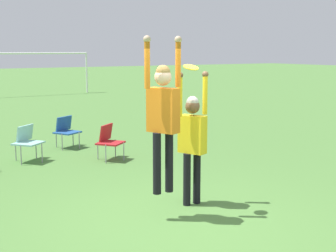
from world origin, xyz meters
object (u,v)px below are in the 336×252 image
Objects in this scene: camping_chair_0 at (109,139)px; camping_chair_1 at (66,129)px; frisbee at (191,67)px; person_defending at (192,135)px; camping_chair_2 at (27,140)px; person_jumping at (163,110)px.

camping_chair_0 is 1.84m from camping_chair_1.
frisbee is 0.30× the size of camping_chair_1.
person_defending is 2.65× the size of camping_chair_0.
camping_chair_2 is (-1.63, 0.81, 0.02)m from camping_chair_0.
camping_chair_2 is at bearing -64.94° from camping_chair_0.
person_defending is 2.73× the size of camping_chair_1.
person_defending is 2.56× the size of camping_chair_2.
person_jumping is 1.06× the size of person_defending.
camping_chair_2 is (-1.24, 4.68, -1.74)m from frisbee.
frisbee is at bearing 45.72° from camping_chair_0.
person_jumping is at bearing 38.48° from camping_chair_0.
camping_chair_1 is at bearing 159.11° from person_defending.
frisbee is 5.93m from camping_chair_1.
frisbee reaches higher than camping_chair_2.
person_defending reaches higher than camping_chair_0.
camping_chair_2 reaches higher than camping_chair_1.
frisbee is at bearing 60.63° from camping_chair_1.
camping_chair_2 is at bearing -14.23° from person_jumping.
camping_chair_0 is (0.18, 3.60, -0.67)m from person_defending.
person_jumping is at bearing -174.65° from frisbee.
camping_chair_0 is at bearing 114.59° from camping_chair_2.
person_defending is 1.13m from frisbee.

